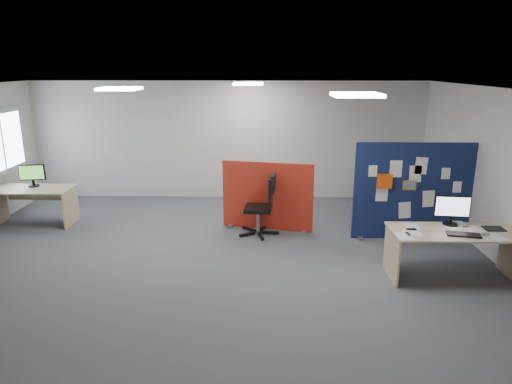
{
  "coord_description": "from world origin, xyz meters",
  "views": [
    {
      "loc": [
        0.81,
        -6.95,
        3.04
      ],
      "look_at": [
        0.69,
        0.35,
        1.0
      ],
      "focal_mm": 32.0,
      "sensor_mm": 36.0,
      "label": 1
    }
  ],
  "objects_px": {
    "second_desk": "(34,197)",
    "monitor_main": "(452,209)",
    "main_desk": "(452,241)",
    "office_chair": "(265,201)",
    "red_divider": "(267,197)",
    "monitor_second": "(32,174)",
    "navy_divider": "(413,192)"
  },
  "relations": [
    {
      "from": "navy_divider",
      "to": "office_chair",
      "type": "distance_m",
      "value": 2.64
    },
    {
      "from": "monitor_main",
      "to": "red_divider",
      "type": "bearing_deg",
      "value": 153.21
    },
    {
      "from": "monitor_main",
      "to": "navy_divider",
      "type": "bearing_deg",
      "value": 102.58
    },
    {
      "from": "office_chair",
      "to": "main_desk",
      "type": "bearing_deg",
      "value": -26.24
    },
    {
      "from": "main_desk",
      "to": "office_chair",
      "type": "xyz_separation_m",
      "value": [
        -2.74,
        1.69,
        0.08
      ]
    },
    {
      "from": "main_desk",
      "to": "red_divider",
      "type": "distance_m",
      "value": 3.35
    },
    {
      "from": "navy_divider",
      "to": "main_desk",
      "type": "relative_size",
      "value": 1.17
    },
    {
      "from": "navy_divider",
      "to": "second_desk",
      "type": "distance_m",
      "value": 7.18
    },
    {
      "from": "monitor_main",
      "to": "main_desk",
      "type": "bearing_deg",
      "value": -92.19
    },
    {
      "from": "second_desk",
      "to": "navy_divider",
      "type": "bearing_deg",
      "value": -5.36
    },
    {
      "from": "second_desk",
      "to": "office_chair",
      "type": "distance_m",
      "value": 4.55
    },
    {
      "from": "navy_divider",
      "to": "monitor_main",
      "type": "distance_m",
      "value": 1.34
    },
    {
      "from": "main_desk",
      "to": "monitor_second",
      "type": "relative_size",
      "value": 3.82
    },
    {
      "from": "red_divider",
      "to": "second_desk",
      "type": "height_order",
      "value": "red_divider"
    },
    {
      "from": "navy_divider",
      "to": "office_chair",
      "type": "bearing_deg",
      "value": 177.02
    },
    {
      "from": "monitor_main",
      "to": "second_desk",
      "type": "relative_size",
      "value": 0.34
    },
    {
      "from": "navy_divider",
      "to": "main_desk",
      "type": "height_order",
      "value": "navy_divider"
    },
    {
      "from": "second_desk",
      "to": "office_chair",
      "type": "bearing_deg",
      "value": -6.74
    },
    {
      "from": "red_divider",
      "to": "second_desk",
      "type": "relative_size",
      "value": 1.13
    },
    {
      "from": "monitor_second",
      "to": "red_divider",
      "type": "bearing_deg",
      "value": -16.4
    },
    {
      "from": "second_desk",
      "to": "monitor_main",
      "type": "bearing_deg",
      "value": -15.31
    },
    {
      "from": "monitor_second",
      "to": "office_chair",
      "type": "xyz_separation_m",
      "value": [
        4.55,
        -0.66,
        -0.33
      ]
    },
    {
      "from": "red_divider",
      "to": "office_chair",
      "type": "relative_size",
      "value": 1.51
    },
    {
      "from": "main_desk",
      "to": "office_chair",
      "type": "distance_m",
      "value": 3.22
    },
    {
      "from": "red_divider",
      "to": "monitor_main",
      "type": "bearing_deg",
      "value": -20.7
    },
    {
      "from": "main_desk",
      "to": "office_chair",
      "type": "bearing_deg",
      "value": 148.39
    },
    {
      "from": "red_divider",
      "to": "second_desk",
      "type": "bearing_deg",
      "value": -170.64
    },
    {
      "from": "second_desk",
      "to": "red_divider",
      "type": "bearing_deg",
      "value": -2.89
    },
    {
      "from": "monitor_main",
      "to": "monitor_second",
      "type": "bearing_deg",
      "value": 170.0
    },
    {
      "from": "monitor_second",
      "to": "monitor_main",
      "type": "bearing_deg",
      "value": -28.1
    },
    {
      "from": "main_desk",
      "to": "red_divider",
      "type": "relative_size",
      "value": 1.07
    },
    {
      "from": "navy_divider",
      "to": "monitor_second",
      "type": "relative_size",
      "value": 4.45
    }
  ]
}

